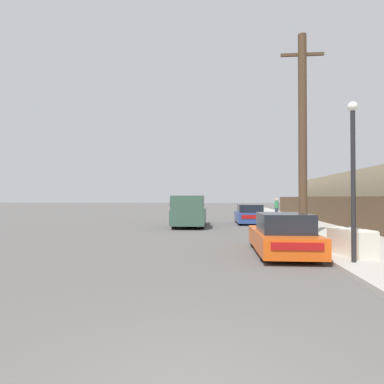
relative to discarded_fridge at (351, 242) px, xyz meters
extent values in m
cube|color=#ADA89E|center=(1.22, 16.07, -0.45)|extent=(4.20, 63.00, 0.12)
cube|color=silver|center=(0.00, 0.00, -0.01)|extent=(1.02, 1.66, 0.74)
cube|color=white|center=(0.00, 0.00, 0.37)|extent=(0.98, 1.60, 0.03)
cube|color=#333335|center=(0.04, 0.51, 0.40)|extent=(0.08, 0.20, 0.02)
cube|color=gray|center=(-0.07, 0.24, 0.39)|extent=(0.64, 0.24, 0.01)
cube|color=gray|center=(0.06, -0.22, 0.39)|extent=(0.64, 0.24, 0.01)
cube|color=#E05114|center=(-1.87, 0.85, -0.07)|extent=(1.80, 4.40, 0.59)
cube|color=black|center=(-1.87, 0.46, 0.52)|extent=(1.53, 2.12, 0.59)
cube|color=#B21414|center=(-1.84, -1.35, 0.04)|extent=(1.36, 0.05, 0.20)
cylinder|color=black|center=(-2.64, 2.20, -0.18)|extent=(0.21, 0.66, 0.66)
cylinder|color=black|center=(-1.14, 2.22, -0.18)|extent=(0.21, 0.66, 0.66)
cylinder|color=black|center=(-2.61, -0.51, -0.18)|extent=(0.21, 0.66, 0.66)
cylinder|color=black|center=(-1.10, -0.49, -0.18)|extent=(0.21, 0.66, 0.66)
cube|color=#2D478C|center=(-1.94, 13.52, -0.04)|extent=(1.94, 4.22, 0.67)
cube|color=black|center=(-1.93, 13.35, 0.56)|extent=(1.64, 2.38, 0.52)
cube|color=#B21414|center=(-1.88, 11.42, 0.08)|extent=(1.43, 0.07, 0.23)
cylinder|color=black|center=(-2.77, 14.79, -0.20)|extent=(0.22, 0.62, 0.61)
cylinder|color=black|center=(-1.17, 14.83, -0.20)|extent=(0.22, 0.62, 0.61)
cylinder|color=black|center=(-2.70, 12.20, -0.20)|extent=(0.22, 0.62, 0.61)
cylinder|color=black|center=(-1.11, 12.25, -0.20)|extent=(0.22, 0.62, 0.61)
cube|color=#385647|center=(-5.85, 11.02, 0.15)|extent=(2.08, 5.63, 0.89)
cube|color=#385647|center=(-5.81, 9.49, 1.01)|extent=(1.88, 2.56, 0.82)
cube|color=black|center=(-5.81, 9.49, 1.03)|extent=(1.92, 2.51, 0.45)
cylinder|color=black|center=(-5.00, 9.31, -0.09)|extent=(0.28, 0.85, 0.84)
cylinder|color=black|center=(-6.61, 9.27, -0.09)|extent=(0.28, 0.85, 0.84)
cylinder|color=black|center=(-5.09, 12.77, -0.09)|extent=(0.28, 0.85, 0.84)
cylinder|color=black|center=(-6.70, 12.73, -0.09)|extent=(0.28, 0.85, 0.84)
cylinder|color=#4C3826|center=(-0.39, 4.40, 3.95)|extent=(0.36, 0.36, 8.68)
cube|color=#4C3826|center=(-0.39, 4.40, 7.42)|extent=(1.80, 0.12, 0.12)
cylinder|color=#232326|center=(-0.35, -1.13, 1.60)|extent=(0.12, 0.12, 3.98)
sphere|color=white|center=(-0.35, -1.13, 3.72)|extent=(0.26, 0.26, 0.26)
cube|color=brown|center=(3.17, 11.89, 0.49)|extent=(0.08, 40.06, 1.75)
cylinder|color=#282D42|center=(0.80, 19.27, 0.00)|extent=(0.28, 0.28, 0.78)
cylinder|color=#337F4C|center=(0.80, 19.27, 0.70)|extent=(0.34, 0.34, 0.61)
sphere|color=#DBB293|center=(0.80, 19.27, 1.12)|extent=(0.23, 0.23, 0.23)
camera|label=1|loc=(-3.77, -10.47, 1.32)|focal=32.00mm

